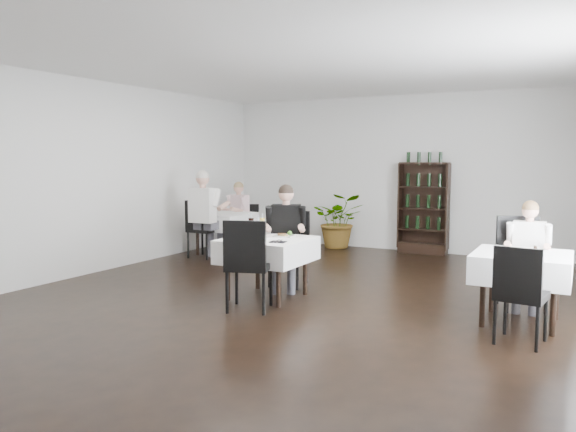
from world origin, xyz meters
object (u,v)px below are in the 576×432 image
object	(u,v)px
wine_shelf	(423,209)
diner_main	(286,229)
main_table	(267,250)
potted_tree	(339,221)

from	to	relation	value
wine_shelf	diner_main	xyz separation A→B (m)	(-0.91, -3.80, -0.01)
wine_shelf	diner_main	bearing A→B (deg)	-103.40
main_table	wine_shelf	bearing A→B (deg)	78.22
diner_main	main_table	bearing A→B (deg)	-89.37
potted_tree	wine_shelf	bearing A→B (deg)	3.93
wine_shelf	potted_tree	distance (m)	1.69
main_table	potted_tree	size ratio (longest dim) A/B	0.93
wine_shelf	potted_tree	xyz separation A→B (m)	(-1.66, -0.11, -0.30)
main_table	potted_tree	world-z (taller)	potted_tree
potted_tree	diner_main	world-z (taller)	diner_main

